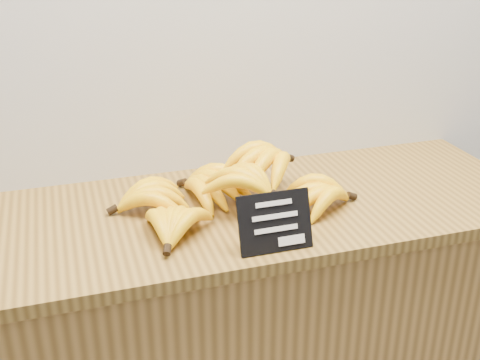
% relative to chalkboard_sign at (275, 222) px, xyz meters
% --- Properties ---
extents(counter_top, '(1.50, 0.54, 0.03)m').
position_rel_chalkboard_sign_xyz_m(counter_top, '(-0.03, 0.21, -0.08)').
color(counter_top, olive).
rests_on(counter_top, counter).
extents(chalkboard_sign, '(0.16, 0.05, 0.12)m').
position_rel_chalkboard_sign_xyz_m(chalkboard_sign, '(0.00, 0.00, 0.00)').
color(chalkboard_sign, black).
rests_on(chalkboard_sign, counter_top).
extents(banana_pile, '(0.58, 0.35, 0.12)m').
position_rel_chalkboard_sign_xyz_m(banana_pile, '(-0.04, 0.21, -0.01)').
color(banana_pile, yellow).
rests_on(banana_pile, counter_top).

